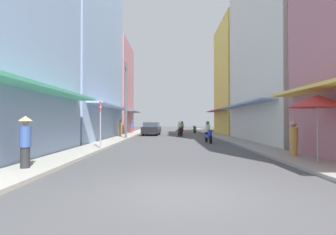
{
  "coord_description": "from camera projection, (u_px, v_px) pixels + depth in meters",
  "views": [
    {
      "loc": [
        -0.32,
        -5.96,
        1.58
      ],
      "look_at": [
        -0.49,
        19.56,
        1.91
      ],
      "focal_mm": 29.09,
      "sensor_mm": 36.0,
      "label": 1
    }
  ],
  "objects": [
    {
      "name": "ground_plane",
      "position": [
        173.0,
        138.0,
        25.82
      ],
      "size": [
        105.1,
        105.1,
        0.0
      ],
      "primitive_type": "plane",
      "color": "#4C4C4F"
    },
    {
      "name": "sidewalk_left",
      "position": [
        123.0,
        137.0,
        25.86
      ],
      "size": [
        1.69,
        55.77,
        0.12
      ],
      "primitive_type": "cube",
      "color": "#ADA89E",
      "rests_on": "ground"
    },
    {
      "name": "sidewalk_right",
      "position": [
        223.0,
        137.0,
        25.79
      ],
      "size": [
        1.69,
        55.77,
        0.12
      ],
      "primitive_type": "cube",
      "color": "#9E9991",
      "rests_on": "ground"
    },
    {
      "name": "building_left_mid",
      "position": [
        74.0,
        48.0,
        23.44
      ],
      "size": [
        7.05,
        13.89,
        15.84
      ],
      "color": "#8CA5CC",
      "rests_on": "ground"
    },
    {
      "name": "building_left_far",
      "position": [
        106.0,
        88.0,
        35.46
      ],
      "size": [
        7.05,
        8.51,
        11.69
      ],
      "color": "#B7727F",
      "rests_on": "ground"
    },
    {
      "name": "building_right_mid",
      "position": [
        288.0,
        35.0,
        20.52
      ],
      "size": [
        7.05,
        12.6,
        16.24
      ],
      "color": "silver",
      "rests_on": "ground"
    },
    {
      "name": "building_right_far",
      "position": [
        246.0,
        79.0,
        31.99
      ],
      "size": [
        7.05,
        9.04,
        13.11
      ],
      "color": "#EFD159",
      "rests_on": "ground"
    },
    {
      "name": "motorbike_maroon",
      "position": [
        182.0,
        129.0,
        31.84
      ],
      "size": [
        0.55,
        1.81,
        1.58
      ],
      "color": "black",
      "rests_on": "ground"
    },
    {
      "name": "motorbike_blue",
      "position": [
        208.0,
        133.0,
        19.66
      ],
      "size": [
        0.55,
        1.81,
        1.58
      ],
      "color": "black",
      "rests_on": "ground"
    },
    {
      "name": "motorbike_green",
      "position": [
        195.0,
        129.0,
        35.41
      ],
      "size": [
        0.64,
        1.78,
        0.96
      ],
      "color": "black",
      "rests_on": "ground"
    },
    {
      "name": "motorbike_black",
      "position": [
        180.0,
        130.0,
        27.93
      ],
      "size": [
        0.56,
        1.8,
        1.58
      ],
      "color": "black",
      "rests_on": "ground"
    },
    {
      "name": "parked_car",
      "position": [
        152.0,
        129.0,
        30.22
      ],
      "size": [
        2.01,
        4.2,
        1.45
      ],
      "color": "black",
      "rests_on": "ground"
    },
    {
      "name": "pedestrian_far",
      "position": [
        120.0,
        129.0,
        26.04
      ],
      "size": [
        0.34,
        0.34,
        1.68
      ],
      "color": "#BF8C3F",
      "rests_on": "ground"
    },
    {
      "name": "pedestrian_foreground",
      "position": [
        294.0,
        137.0,
        11.41
      ],
      "size": [
        0.44,
        0.44,
        1.63
      ],
      "color": "#BF8C3F",
      "rests_on": "ground"
    },
    {
      "name": "pedestrian_crossing",
      "position": [
        25.0,
        140.0,
        8.47
      ],
      "size": [
        0.44,
        0.44,
        1.74
      ],
      "color": "#262628",
      "rests_on": "ground"
    },
    {
      "name": "pedestrian_midway",
      "position": [
        132.0,
        127.0,
        33.49
      ],
      "size": [
        0.34,
        0.34,
        1.69
      ],
      "color": "#99333F",
      "rests_on": "ground"
    },
    {
      "name": "vendor_umbrella",
      "position": [
        317.0,
        101.0,
        9.61
      ],
      "size": [
        1.97,
        1.97,
        2.52
      ],
      "color": "#99999E",
      "rests_on": "ground"
    },
    {
      "name": "utility_pole",
      "position": [
        126.0,
        100.0,
        23.82
      ],
      "size": [
        0.2,
        1.2,
        6.78
      ],
      "color": "#4C4C4F",
      "rests_on": "ground"
    },
    {
      "name": "street_sign_no_entry",
      "position": [
        100.0,
        119.0,
        14.65
      ],
      "size": [
        0.07,
        0.6,
        2.65
      ],
      "color": "gray",
      "rests_on": "ground"
    }
  ]
}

